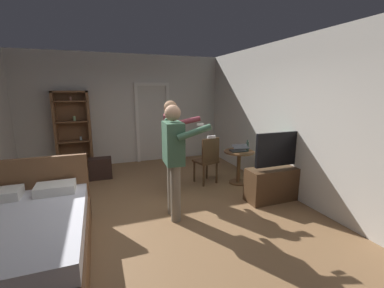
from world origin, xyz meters
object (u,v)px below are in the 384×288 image
(bottle_on_table, at_px, (247,147))
(wooden_chair, at_px, (208,159))
(suitcase_dark, at_px, (101,168))
(tv_flatscreen, at_px, (278,180))
(side_table, at_px, (239,162))
(person_blue_shirt, at_px, (174,154))
(bookshelf, at_px, (73,128))
(laptop, at_px, (239,149))
(bed, at_px, (18,239))
(person_striped_shirt, at_px, (172,141))

(bottle_on_table, distance_m, wooden_chair, 0.86)
(bottle_on_table, xyz_separation_m, suitcase_dark, (-2.88, 1.40, -0.57))
(tv_flatscreen, xyz_separation_m, suitcase_dark, (-3.00, 2.26, -0.13))
(wooden_chair, bearing_deg, suitcase_dark, 152.36)
(suitcase_dark, bearing_deg, side_table, -24.53)
(person_blue_shirt, distance_m, suitcase_dark, 2.61)
(bookshelf, relative_size, side_table, 2.75)
(wooden_chair, bearing_deg, laptop, -23.23)
(bed, relative_size, bookshelf, 1.06)
(bed, bearing_deg, person_blue_shirt, 12.41)
(bed, bearing_deg, person_striped_shirt, 31.29)
(bed, distance_m, bookshelf, 3.71)
(side_table, height_order, person_blue_shirt, person_blue_shirt)
(side_table, bearing_deg, bottle_on_table, -29.74)
(bed, bearing_deg, wooden_chair, 27.49)
(laptop, relative_size, person_striped_shirt, 0.21)
(wooden_chair, xyz_separation_m, suitcase_dark, (-2.11, 1.11, -0.31))
(tv_flatscreen, relative_size, person_blue_shirt, 0.71)
(side_table, relative_size, bottle_on_table, 2.88)
(bookshelf, relative_size, suitcase_dark, 4.02)
(wooden_chair, xyz_separation_m, person_blue_shirt, (-1.06, -1.14, 0.47))
(bookshelf, height_order, laptop, bookshelf)
(bookshelf, distance_m, bottle_on_table, 4.15)
(laptop, bearing_deg, bottle_on_table, -11.94)
(bookshelf, bearing_deg, tv_flatscreen, -42.02)
(bottle_on_table, relative_size, suitcase_dark, 0.51)
(person_striped_shirt, bearing_deg, person_blue_shirt, -103.90)
(tv_flatscreen, height_order, wooden_chair, tv_flatscreen)
(wooden_chair, bearing_deg, tv_flatscreen, -52.67)
(bottle_on_table, bearing_deg, suitcase_dark, 154.11)
(laptop, height_order, suitcase_dark, laptop)
(wooden_chair, height_order, person_blue_shirt, person_blue_shirt)
(bookshelf, height_order, suitcase_dark, bookshelf)
(tv_flatscreen, xyz_separation_m, bottle_on_table, (-0.12, 0.87, 0.44))
(person_blue_shirt, bearing_deg, bookshelf, 116.72)
(laptop, height_order, person_blue_shirt, person_blue_shirt)
(suitcase_dark, bearing_deg, bed, -107.71)
(bookshelf, bearing_deg, wooden_chair, -37.42)
(bottle_on_table, distance_m, person_blue_shirt, 2.03)
(bed, height_order, tv_flatscreen, tv_flatscreen)
(bed, xyz_separation_m, side_table, (3.65, 1.37, 0.17))
(bed, height_order, wooden_chair, bed)
(laptop, xyz_separation_m, person_striped_shirt, (-1.43, 0.01, 0.27))
(bookshelf, xyz_separation_m, wooden_chair, (2.66, -2.04, -0.48))
(tv_flatscreen, distance_m, person_striped_shirt, 2.05)
(laptop, bearing_deg, side_table, 49.62)
(side_table, xyz_separation_m, person_striped_shirt, (-1.46, -0.04, 0.55))
(bed, distance_m, tv_flatscreen, 3.94)
(bookshelf, height_order, person_blue_shirt, bookshelf)
(bottle_on_table, distance_m, suitcase_dark, 3.25)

